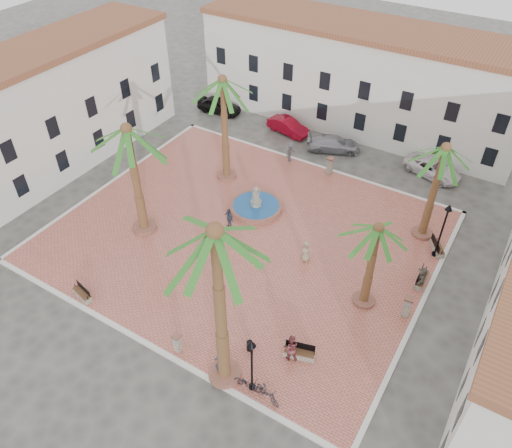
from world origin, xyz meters
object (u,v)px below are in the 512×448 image
at_px(pedestrian_north, 290,152).
at_px(pedestrian_fountain_a, 306,251).
at_px(lamppost_e, 445,222).
at_px(car_red, 288,126).
at_px(fountain, 256,206).
at_px(palm_s, 216,250).
at_px(pedestrian_fountain_b, 229,218).
at_px(car_black, 219,105).
at_px(palm_e, 377,238).
at_px(bench_ne, 437,248).
at_px(pedestrian_east, 421,278).
at_px(bench_se, 299,353).
at_px(bollard_se, 177,342).
at_px(lamppost_s, 252,357).
at_px(palm_nw, 223,91).
at_px(palm_ne, 443,158).
at_px(bicycle_b, 268,394).
at_px(litter_bin, 250,346).
at_px(bench_s, 82,294).
at_px(cyclist_a, 221,363).
at_px(car_white, 433,168).
at_px(cyclist_b, 291,348).
at_px(bench_e, 421,279).
at_px(palm_sw, 129,142).
at_px(bollard_e, 408,306).

bearing_deg(pedestrian_north, pedestrian_fountain_a, -140.15).
relative_size(lamppost_e, car_red, 1.03).
distance_m(fountain, palm_s, 17.37).
distance_m(lamppost_e, pedestrian_fountain_b, 14.82).
height_order(lamppost_e, car_black, lamppost_e).
relative_size(palm_e, bench_ne, 3.66).
bearing_deg(pedestrian_east, bench_se, -39.61).
relative_size(bollard_se, pedestrian_north, 0.73).
bearing_deg(lamppost_s, palm_nw, 127.87).
bearing_deg(bollard_se, pedestrian_north, 100.95).
distance_m(palm_ne, bicycle_b, 18.45).
height_order(fountain, litter_bin, fountain).
distance_m(pedestrian_north, pedestrian_east, 16.78).
bearing_deg(pedestrian_north, pedestrian_fountain_b, -170.76).
xyz_separation_m(pedestrian_fountain_b, car_red, (-3.08, 14.67, -0.29)).
relative_size(fountain, lamppost_e, 0.92).
distance_m(lamppost_s, bicycle_b, 2.49).
relative_size(bench_se, litter_bin, 2.74).
height_order(fountain, bench_se, fountain).
relative_size(palm_e, pedestrian_north, 3.52).
xyz_separation_m(fountain, bench_s, (-4.68, -13.42, -0.04)).
bearing_deg(pedestrian_east, pedestrian_fountain_a, -91.88).
distance_m(palm_nw, cyclist_a, 20.18).
relative_size(bicycle_b, pedestrian_fountain_a, 1.02).
xyz_separation_m(car_red, car_white, (13.78, 0.11, -0.03)).
height_order(cyclist_b, car_black, cyclist_b).
distance_m(cyclist_b, bicycle_b, 2.90).
distance_m(bench_e, car_white, 13.24).
xyz_separation_m(bench_se, pedestrian_fountain_a, (-3.28, 7.12, 0.56)).
relative_size(lamppost_s, cyclist_a, 2.17).
bearing_deg(pedestrian_north, car_red, 37.33).
xyz_separation_m(palm_nw, car_red, (0.78, 9.28, -7.11)).
bearing_deg(bench_ne, palm_s, 123.54).
xyz_separation_m(bollard_se, car_white, (7.14, 25.32, -0.16)).
height_order(bollard_se, pedestrian_north, pedestrian_north).
xyz_separation_m(palm_s, lamppost_s, (1.67, 0.13, -6.63)).
bearing_deg(car_black, bench_e, -121.88).
bearing_deg(cyclist_b, bench_se, -166.05).
bearing_deg(palm_nw, lamppost_e, -1.42).
bearing_deg(palm_sw, pedestrian_fountain_b, 32.84).
relative_size(lamppost_e, car_black, 0.98).
bearing_deg(palm_e, palm_nw, 155.18).
bearing_deg(bollard_e, bicycle_b, -114.96).
bearing_deg(pedestrian_east, pedestrian_fountain_b, -98.36).
bearing_deg(bicycle_b, palm_e, 6.75).
height_order(fountain, bench_ne, fountain).
bearing_deg(car_red, car_black, 100.72).
height_order(palm_sw, bench_se, palm_sw).
distance_m(bollard_se, cyclist_b, 6.38).
relative_size(palm_nw, pedestrian_east, 5.30).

